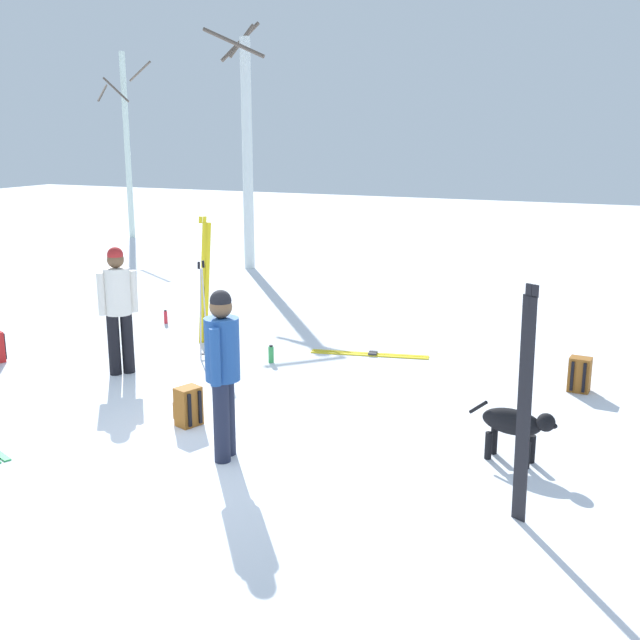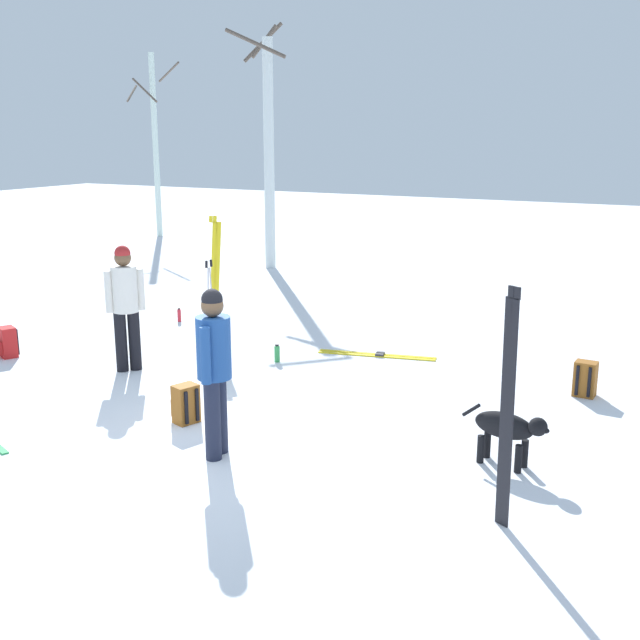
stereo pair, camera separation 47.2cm
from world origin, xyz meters
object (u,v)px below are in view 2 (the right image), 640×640
object	(u,v)px
ski_pair_planted_1	(507,410)
backpack_2	(585,379)
ski_pair_planted_2	(215,280)
ski_poles_0	(210,306)
ski_pair_lying_0	(377,355)
backpack_1	(7,343)
water_bottle_0	(277,353)
person_0	(214,362)
water_bottle_1	(179,315)
backpack_0	(185,404)
dog	(508,429)
birch_tree_1	(268,148)
birch_tree_0	(155,142)
person_1	(125,300)

from	to	relation	value
ski_pair_planted_1	backpack_2	distance (m)	3.73
backpack_2	ski_pair_planted_2	bearing A→B (deg)	179.63
ski_poles_0	ski_pair_planted_1	bearing A→B (deg)	-30.75
ski_pair_planted_1	ski_pair_lying_0	bearing A→B (deg)	124.94
ski_pair_planted_1	backpack_1	xyz separation A→B (m)	(-7.57, 1.58, -0.79)
backpack_1	water_bottle_0	distance (m)	3.91
ski_pair_lying_0	backpack_2	world-z (taller)	backpack_2
person_0	water_bottle_1	size ratio (longest dim) A/B	7.23
ski_poles_0	backpack_2	xyz separation A→B (m)	(5.08, 0.69, -0.54)
backpack_0	backpack_2	bearing A→B (deg)	37.67
dog	backpack_0	size ratio (longest dim) A/B	2.02
ski_pair_lying_0	backpack_2	distance (m)	3.00
person_0	dog	world-z (taller)	person_0
person_0	water_bottle_1	xyz separation A→B (m)	(-3.76, 4.34, -0.87)
ski_pair_lying_0	backpack_0	world-z (taller)	backpack_0
ski_poles_0	birch_tree_1	world-z (taller)	birch_tree_1
ski_pair_planted_2	ski_pair_lying_0	bearing A→B (deg)	8.87
person_0	ski_pair_lying_0	size ratio (longest dim) A/B	1.00
ski_pair_planted_1	ski_pair_planted_2	size ratio (longest dim) A/B	1.04
dog	backpack_2	world-z (taller)	dog
dog	backpack_2	bearing A→B (deg)	81.83
ski_pair_planted_2	backpack_2	world-z (taller)	ski_pair_planted_2
birch_tree_0	water_bottle_0	bearing A→B (deg)	-44.69
backpack_1	water_bottle_1	xyz separation A→B (m)	(0.91, 2.84, -0.10)
birch_tree_1	person_0	bearing A→B (deg)	-62.08
water_bottle_0	ski_pair_planted_2	bearing A→B (deg)	159.25
person_0	water_bottle_0	world-z (taller)	person_0
ski_pair_planted_1	water_bottle_0	distance (m)	5.15
ski_pair_lying_0	backpack_1	distance (m)	5.34
ski_pair_planted_1	birch_tree_0	size ratio (longest dim) A/B	0.38
water_bottle_0	birch_tree_1	world-z (taller)	birch_tree_1
backpack_0	water_bottle_0	xyz separation A→B (m)	(-0.26, 2.47, -0.09)
person_1	water_bottle_1	world-z (taller)	person_1
ski_pair_lying_0	birch_tree_0	world-z (taller)	birch_tree_0
water_bottle_0	birch_tree_1	distance (m)	8.12
ski_pair_planted_1	ski_poles_0	distance (m)	5.78
water_bottle_1	water_bottle_0	bearing A→B (deg)	-25.40
backpack_0	water_bottle_1	xyz separation A→B (m)	(-2.93, 3.74, -0.10)
backpack_2	dog	bearing A→B (deg)	-98.17
person_0	ski_pair_planted_1	size ratio (longest dim) A/B	0.85
backpack_2	water_bottle_0	size ratio (longest dim) A/B	1.71
dog	ski_pair_planted_2	size ratio (longest dim) A/B	0.46
ski_pair_planted_1	dog	bearing A→B (deg)	101.72
ski_pair_planted_2	water_bottle_1	distance (m)	1.71
person_1	ski_pair_lying_0	xyz separation A→B (m)	(2.74, 2.18, -0.97)
dog	water_bottle_0	distance (m)	4.24
ski_pair_planted_2	birch_tree_0	bearing A→B (deg)	132.56
ski_pair_planted_2	ski_pair_lying_0	xyz separation A→B (m)	(2.53, 0.40, -0.96)
backpack_2	birch_tree_1	world-z (taller)	birch_tree_1
person_1	ski_pair_planted_1	xyz separation A→B (m)	(5.59, -1.89, 0.02)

